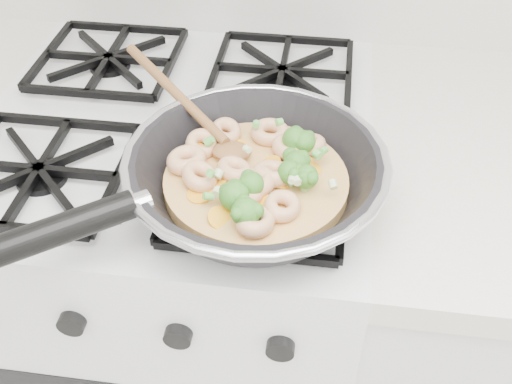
# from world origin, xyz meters

# --- Properties ---
(stove) EXTENTS (0.60, 0.60, 0.92)m
(stove) POSITION_xyz_m (0.00, 1.70, 0.46)
(stove) COLOR white
(stove) RESTS_ON ground
(skillet) EXTENTS (0.46, 0.43, 0.09)m
(skillet) POSITION_xyz_m (0.15, 1.53, 0.96)
(skillet) COLOR black
(skillet) RESTS_ON stove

